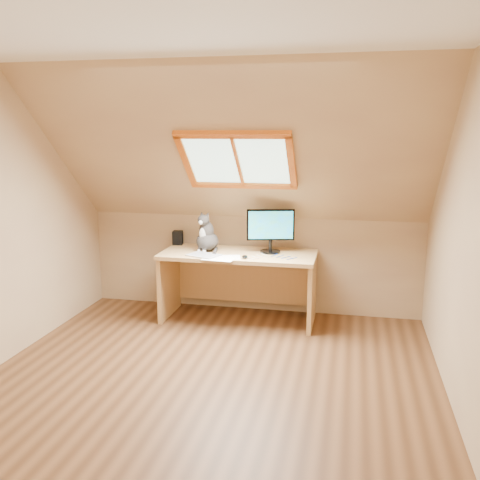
# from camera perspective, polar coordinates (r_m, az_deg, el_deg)

# --- Properties ---
(ground) EXTENTS (3.50, 3.50, 0.00)m
(ground) POSITION_cam_1_polar(r_m,az_deg,el_deg) (4.24, -3.31, -14.78)
(ground) COLOR brown
(ground) RESTS_ON ground
(room_shell) EXTENTS (3.52, 3.52, 2.41)m
(room_shell) POSITION_cam_1_polar(r_m,az_deg,el_deg) (3.74, -3.94, 4.64)
(room_shell) COLOR tan
(room_shell) RESTS_ON ground
(desk) EXTENTS (1.53, 0.67, 0.70)m
(desk) POSITION_cam_1_polar(r_m,az_deg,el_deg) (5.40, -0.01, -3.46)
(desk) COLOR tan
(desk) RESTS_ON ground
(monitor) EXTENTS (0.46, 0.20, 0.43)m
(monitor) POSITION_cam_1_polar(r_m,az_deg,el_deg) (5.25, 3.28, 1.31)
(monitor) COLOR black
(monitor) RESTS_ON desk
(cat) EXTENTS (0.30, 0.32, 0.41)m
(cat) POSITION_cam_1_polar(r_m,az_deg,el_deg) (5.36, -3.57, 0.37)
(cat) COLOR #393432
(cat) RESTS_ON desk
(desk_speaker) EXTENTS (0.11, 0.11, 0.15)m
(desk_speaker) POSITION_cam_1_polar(r_m,az_deg,el_deg) (5.70, -6.66, 0.24)
(desk_speaker) COLOR black
(desk_speaker) RESTS_ON desk
(graphics_tablet) EXTENTS (0.35, 0.30, 0.01)m
(graphics_tablet) POSITION_cam_1_polar(r_m,az_deg,el_deg) (5.16, -3.89, -1.63)
(graphics_tablet) COLOR #B2B2B7
(graphics_tablet) RESTS_ON desk
(mouse) EXTENTS (0.07, 0.10, 0.03)m
(mouse) POSITION_cam_1_polar(r_m,az_deg,el_deg) (5.05, 0.51, -1.80)
(mouse) COLOR black
(mouse) RESTS_ON desk
(papers) EXTENTS (0.33, 0.27, 0.00)m
(papers) POSITION_cam_1_polar(r_m,az_deg,el_deg) (5.05, -1.50, -1.95)
(papers) COLOR white
(papers) RESTS_ON desk
(cables) EXTENTS (0.51, 0.26, 0.01)m
(cables) POSITION_cam_1_polar(r_m,az_deg,el_deg) (5.11, 3.53, -1.80)
(cables) COLOR silver
(cables) RESTS_ON desk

